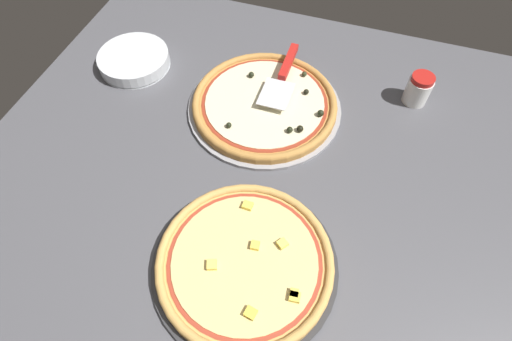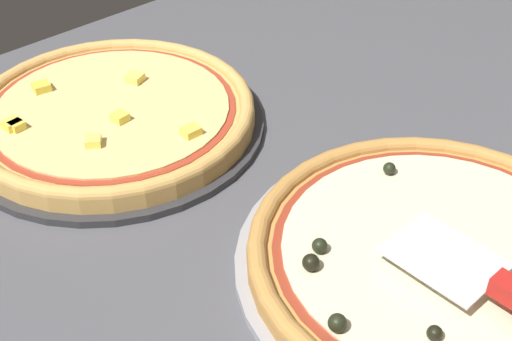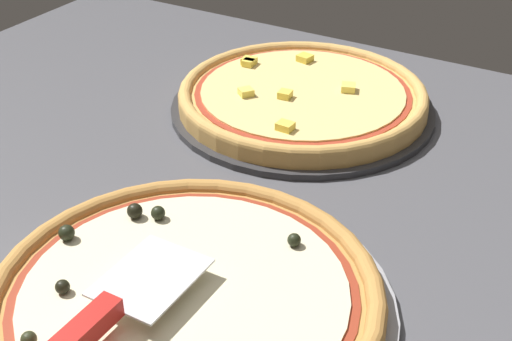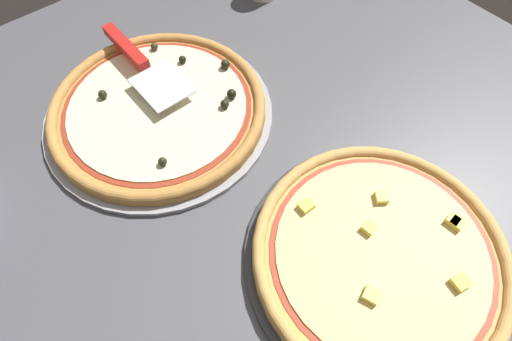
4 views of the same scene
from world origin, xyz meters
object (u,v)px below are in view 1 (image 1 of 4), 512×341
(pizza_front, at_px, (265,103))
(plate_stack, at_px, (134,60))
(parmesan_shaker, at_px, (418,89))
(serving_spatula, at_px, (285,69))
(pizza_back, at_px, (245,262))

(pizza_front, height_order, plate_stack, pizza_front)
(plate_stack, distance_m, parmesan_shaker, 0.83)
(pizza_front, xyz_separation_m, serving_spatula, (-0.03, -0.11, 0.03))
(serving_spatula, height_order, plate_stack, serving_spatula)
(pizza_front, bearing_deg, plate_stack, -6.03)
(pizza_front, distance_m, serving_spatula, 0.12)
(pizza_front, relative_size, plate_stack, 1.90)
(pizza_front, relative_size, serving_spatula, 1.61)
(pizza_back, bearing_deg, pizza_front, -77.57)
(pizza_back, xyz_separation_m, parmesan_shaker, (-0.29, -0.62, 0.02))
(serving_spatula, xyz_separation_m, plate_stack, (0.45, 0.07, -0.03))
(pizza_back, xyz_separation_m, plate_stack, (0.53, -0.50, -0.01))
(pizza_back, distance_m, parmesan_shaker, 0.68)
(serving_spatula, distance_m, plate_stack, 0.46)
(pizza_front, bearing_deg, parmesan_shaker, -157.41)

